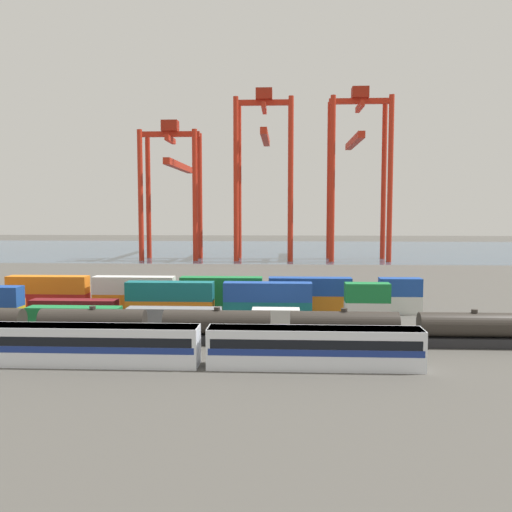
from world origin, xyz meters
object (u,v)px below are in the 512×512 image
gantry_crane_west (173,176)px  freight_tank_row (217,327)px  gantry_crane_east (358,158)px  shipping_container_2 (74,317)px  passenger_train (203,345)px  shipping_container_6 (74,309)px  gantry_crane_central (264,158)px  shipping_container_9 (268,310)px  shipping_container_11 (367,311)px

gantry_crane_west → freight_tank_row: bearing=-76.3°
freight_tank_row → gantry_crane_west: gantry_crane_west is taller
gantry_crane_west → gantry_crane_east: bearing=-1.6°
gantry_crane_west → shipping_container_2: bearing=-86.1°
freight_tank_row → gantry_crane_west: (-26.47, 108.30, 23.47)m
passenger_train → shipping_container_6: bearing=133.2°
freight_tank_row → gantry_crane_central: gantry_crane_central is taller
freight_tank_row → shipping_container_9: size_ratio=5.72×
gantry_crane_west → shipping_container_6: bearing=-87.1°
shipping_container_6 → freight_tank_row: bearing=-32.2°
shipping_container_2 → shipping_container_6: size_ratio=1.00×
shipping_container_2 → shipping_container_9: 25.58m
shipping_container_2 → shipping_container_11: same height
shipping_container_9 → gantry_crane_central: (-3.74, 92.90, 29.26)m
shipping_container_11 → gantry_crane_east: 98.07m
shipping_container_11 → gantry_crane_west: (-45.36, 94.58, 24.11)m
shipping_container_6 → gantry_crane_east: (51.43, 93.02, 29.12)m
freight_tank_row → gantry_crane_west: 113.93m
passenger_train → gantry_crane_west: 122.63m
shipping_container_9 → passenger_train: bearing=-103.7°
shipping_container_9 → gantry_crane_central: size_ratio=0.24×
passenger_train → shipping_container_2: passenger_train is taller
shipping_container_2 → freight_tank_row: bearing=-22.4°
shipping_container_6 → shipping_container_11: size_ratio=2.00×
shipping_container_2 → gantry_crane_east: size_ratio=0.24×
passenger_train → gantry_crane_east: size_ratio=0.83×
passenger_train → gantry_crane_west: gantry_crane_west is taller
passenger_train → gantry_crane_central: bearing=89.1°
freight_tank_row → shipping_container_2: bearing=157.6°
shipping_container_2 → gantry_crane_central: size_ratio=0.24×
freight_tank_row → shipping_container_9: bearing=68.7°
passenger_train → shipping_container_2: bearing=138.3°
shipping_container_6 → gantry_crane_west: (-4.72, 94.58, 24.11)m
freight_tank_row → shipping_container_6: 25.72m
gantry_crane_west → shipping_container_9: bearing=-71.4°
passenger_train → gantry_crane_central: 119.27m
gantry_crane_west → gantry_crane_central: size_ratio=0.82×
shipping_container_9 → freight_tank_row: bearing=-111.3°
shipping_container_6 → shipping_container_11: bearing=0.0°
shipping_container_2 → gantry_crane_west: bearing=93.9°
shipping_container_11 → gantry_crane_west: size_ratio=0.15×
shipping_container_6 → gantry_crane_east: 110.21m
shipping_container_6 → gantry_crane_east: bearing=61.1°
shipping_container_9 → shipping_container_6: bearing=180.0°
passenger_train → shipping_container_9: bearing=76.3°
shipping_container_2 → shipping_container_9: bearing=12.8°
passenger_train → shipping_container_2: 25.96m
gantry_crane_west → gantry_crane_east: size_ratio=0.82×
shipping_container_6 → shipping_container_9: bearing=0.0°
freight_tank_row → gantry_crane_east: 114.40m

